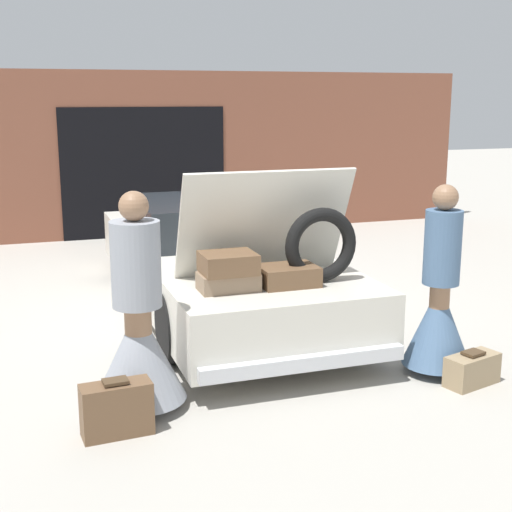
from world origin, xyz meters
TOP-DOWN VIEW (x-y plane):
  - ground_plane at (0.00, 0.00)m, footprint 40.00×40.00m
  - garage_wall_back at (0.00, 4.54)m, footprint 12.00×0.14m
  - car at (0.00, -0.00)m, footprint 1.90×5.31m
  - person_left at (-1.29, -2.45)m, footprint 0.72×0.72m
  - person_right at (1.29, -2.56)m, footprint 0.60×0.60m
  - suitcase_beside_left_person at (-1.53, -2.85)m, footprint 0.52×0.25m
  - suitcase_beside_right_person at (1.43, -2.89)m, footprint 0.53×0.34m

SIDE VIEW (x-z plane):
  - ground_plane at x=0.00m, z-range 0.00..0.00m
  - suitcase_beside_right_person at x=1.43m, z-range -0.01..0.28m
  - suitcase_beside_left_person at x=-1.53m, z-range -0.01..0.41m
  - car at x=0.00m, z-range -0.32..1.44m
  - person_right at x=1.29m, z-range -0.24..1.43m
  - person_left at x=-1.29m, z-range -0.25..1.46m
  - garage_wall_back at x=0.00m, z-range -0.01..2.79m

